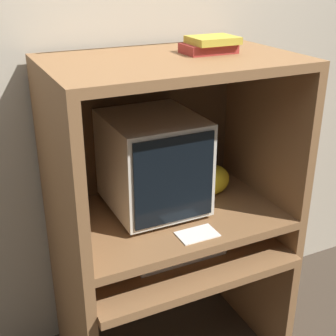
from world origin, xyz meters
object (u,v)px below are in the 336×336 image
(keyboard, at_px, (178,254))
(book_stack, at_px, (210,45))
(mouse, at_px, (231,236))
(snack_bag, at_px, (212,180))
(crt_monitor, at_px, (153,162))

(keyboard, xyz_separation_m, book_stack, (0.19, 0.12, 0.83))
(keyboard, distance_m, mouse, 0.27)
(mouse, height_order, snack_bag, snack_bag)
(mouse, bearing_deg, snack_bag, 94.09)
(snack_bag, distance_m, book_stack, 0.62)
(mouse, relative_size, snack_bag, 0.45)
(snack_bag, relative_size, book_stack, 0.83)
(keyboard, relative_size, mouse, 5.14)
(crt_monitor, bearing_deg, keyboard, -79.11)
(crt_monitor, bearing_deg, book_stack, -13.83)
(mouse, distance_m, book_stack, 0.84)
(crt_monitor, relative_size, snack_bag, 2.50)
(crt_monitor, height_order, snack_bag, crt_monitor)
(snack_bag, bearing_deg, keyboard, -145.74)
(crt_monitor, xyz_separation_m, book_stack, (0.22, -0.06, 0.47))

